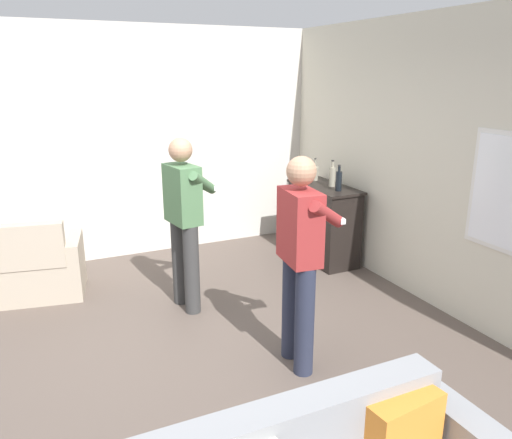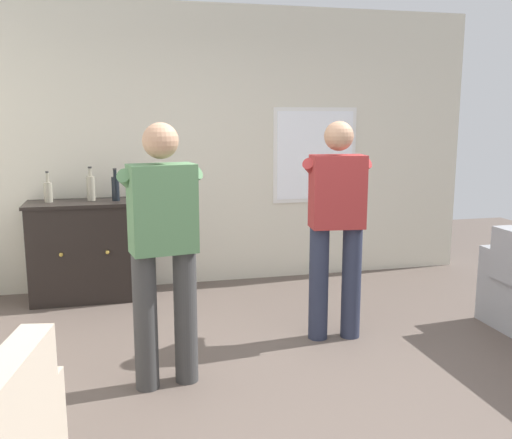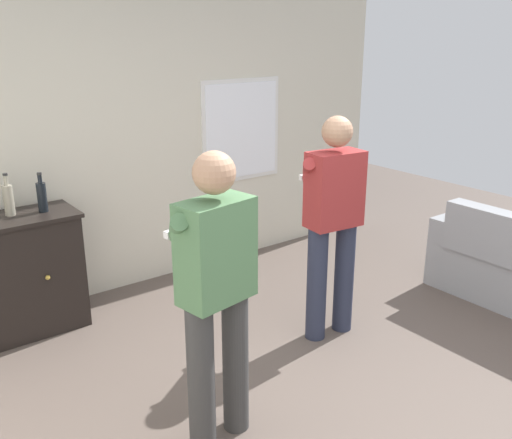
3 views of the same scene
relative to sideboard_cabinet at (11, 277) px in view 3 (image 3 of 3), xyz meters
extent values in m
plane|color=brown|center=(1.45, -2.30, -0.47)|extent=(10.40, 10.40, 0.00)
cube|color=beige|center=(1.45, 0.36, 0.93)|extent=(5.20, 0.12, 2.80)
cube|color=silver|center=(2.35, 0.30, 0.83)|extent=(0.91, 0.02, 1.00)
cube|color=white|center=(2.35, 0.29, 0.83)|extent=(0.83, 0.03, 0.92)
cube|color=gray|center=(3.54, -1.41, -0.15)|extent=(0.55, 0.18, 0.64)
cube|color=orange|center=(3.47, -1.74, 0.13)|extent=(0.18, 0.41, 0.36)
cube|color=black|center=(0.00, 0.00, -0.02)|extent=(1.00, 0.44, 0.90)
cube|color=black|center=(0.00, 0.00, 0.45)|extent=(1.04, 0.48, 0.03)
sphere|color=#B79338|center=(0.20, -0.23, 0.03)|extent=(0.04, 0.04, 0.04)
cylinder|color=gray|center=(0.07, 0.05, 0.58)|extent=(0.07, 0.07, 0.23)
cylinder|color=gray|center=(0.07, 0.05, 0.73)|extent=(0.03, 0.03, 0.07)
cylinder|color=#262626|center=(0.07, 0.05, 0.78)|extent=(0.03, 0.03, 0.02)
cylinder|color=black|center=(0.29, 0.00, 0.58)|extent=(0.07, 0.07, 0.22)
cylinder|color=black|center=(0.29, 0.00, 0.72)|extent=(0.03, 0.03, 0.06)
cylinder|color=#262626|center=(0.29, 0.00, 0.76)|extent=(0.04, 0.04, 0.02)
cylinder|color=#383838|center=(0.45, -1.97, -0.03)|extent=(0.15, 0.15, 0.88)
cylinder|color=#383838|center=(0.71, -1.92, -0.03)|extent=(0.15, 0.15, 0.88)
cube|color=#4C754C|center=(0.58, -1.94, 0.69)|extent=(0.43, 0.28, 0.55)
sphere|color=tan|center=(0.58, -1.94, 1.10)|extent=(0.22, 0.22, 0.22)
cylinder|color=#4C754C|center=(0.44, -1.81, 0.80)|extent=(0.27, 0.43, 0.29)
cylinder|color=#4C754C|center=(0.67, -1.77, 0.80)|extent=(0.37, 0.37, 0.29)
cube|color=white|center=(0.53, -1.63, 0.71)|extent=(0.15, 0.06, 0.04)
cylinder|color=#282D42|center=(1.79, -1.44, -0.03)|extent=(0.15, 0.15, 0.88)
cylinder|color=#282D42|center=(2.05, -1.46, -0.03)|extent=(0.15, 0.15, 0.88)
cube|color=#9E2D2D|center=(1.92, -1.45, 0.69)|extent=(0.42, 0.26, 0.55)
sphere|color=tan|center=(1.92, -1.45, 1.10)|extent=(0.22, 0.22, 0.22)
cylinder|color=#9E2D2D|center=(1.83, -1.28, 0.80)|extent=(0.36, 0.38, 0.29)
cylinder|color=#9E2D2D|center=(2.06, -1.30, 0.80)|extent=(0.29, 0.42, 0.29)
cube|color=white|center=(1.96, -1.13, 0.71)|extent=(0.15, 0.06, 0.04)
camera|label=1|loc=(4.98, -3.23, 1.79)|focal=35.00mm
camera|label=2|loc=(0.33, -5.44, 1.25)|focal=40.00mm
camera|label=3|loc=(-0.90, -4.25, 1.77)|focal=40.00mm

